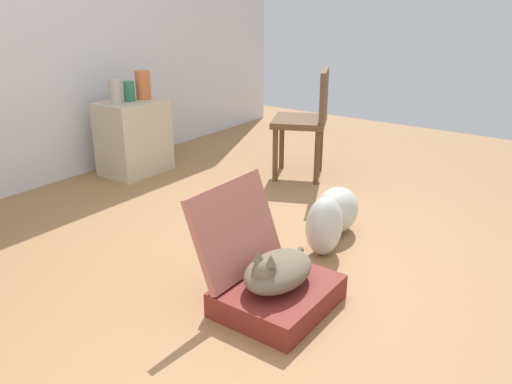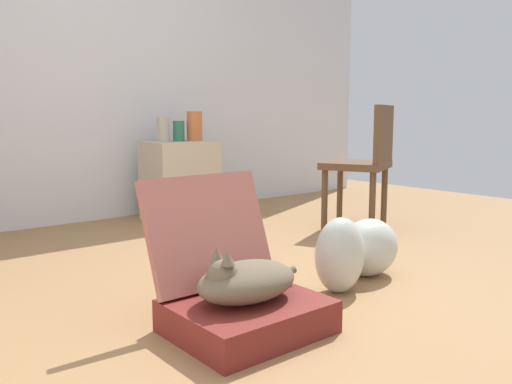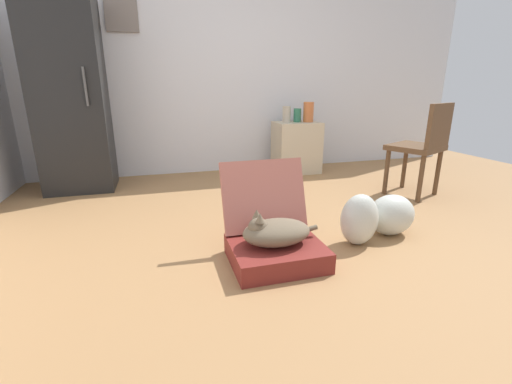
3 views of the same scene
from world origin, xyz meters
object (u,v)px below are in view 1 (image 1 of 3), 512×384
vase_short (143,85)px  chair (308,118)px  plastic_bag_white (324,226)px  plastic_bag_clear (336,210)px  vase_round (129,91)px  suitcase_base (278,296)px  cat (277,271)px  side_table (134,137)px  vase_tall (115,92)px

vase_short → chair: 1.42m
plastic_bag_white → vase_short: bearing=75.6°
plastic_bag_clear → vase_short: bearing=83.9°
vase_short → vase_round: 0.14m
suitcase_base → cat: (-0.01, 0.00, 0.14)m
side_table → vase_short: (0.14, -0.02, 0.43)m
plastic_bag_white → chair: 1.46m
vase_tall → plastic_bag_clear: bearing=-88.2°
vase_short → side_table: bearing=172.8°
side_table → vase_round: vase_round is taller
vase_short → vase_round: (-0.14, 0.02, -0.04)m
suitcase_base → vase_tall: bearing=67.9°
side_table → vase_round: 0.40m
side_table → vase_tall: bearing=172.2°
plastic_bag_clear → chair: (0.85, 0.73, 0.36)m
cat → chair: 2.04m
cat → plastic_bag_clear: bearing=10.3°
suitcase_base → side_table: 2.41m
vase_short → plastic_bag_clear: bearing=-96.1°
plastic_bag_white → side_table: (0.39, 2.08, 0.13)m
side_table → vase_short: bearing=-7.2°
vase_tall → vase_round: bearing=-5.2°
suitcase_base → vase_round: bearing=64.8°
plastic_bag_white → vase_round: size_ratio=2.20×
cat → vase_short: 2.51m
chair → suitcase_base: bearing=1.9°
vase_round → plastic_bag_clear: bearing=-92.1°
cat → plastic_bag_clear: size_ratio=1.44×
chair → plastic_bag_white: bearing=10.1°
suitcase_base → plastic_bag_white: bearing=8.2°
vase_tall → side_table: bearing=-7.8°
vase_short → vase_round: size_ratio=1.46×
plastic_bag_white → suitcase_base: bearing=-171.8°
plastic_bag_white → vase_round: vase_round is taller
suitcase_base → plastic_bag_clear: (0.95, 0.18, 0.09)m
suitcase_base → plastic_bag_clear: 0.97m
vase_tall → plastic_bag_white: bearing=-97.0°
plastic_bag_clear → chair: 1.17m
plastic_bag_white → vase_tall: bearing=83.0°
cat → plastic_bag_clear: cat is taller
suitcase_base → vase_round: 2.49m
vase_round → cat: bearing=-115.5°
cat → vase_tall: 2.42m
suitcase_base → vase_short: 2.54m
vase_short → cat: bearing=-118.6°
vase_tall → cat: bearing=-112.4°
plastic_bag_white → plastic_bag_clear: bearing=14.7°
suitcase_base → vase_short: (1.16, 2.15, 0.68)m
suitcase_base → vase_tall: (0.89, 2.19, 0.66)m
plastic_bag_white → plastic_bag_clear: size_ratio=1.03×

